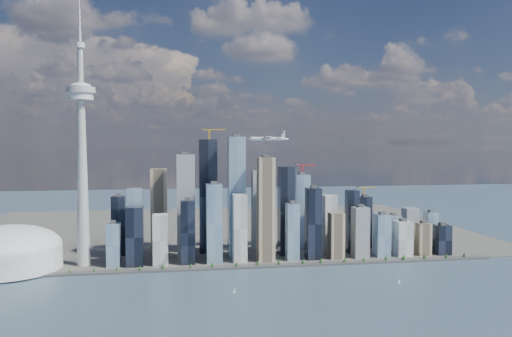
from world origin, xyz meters
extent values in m
plane|color=#33465A|center=(0.00, 0.00, 0.00)|extent=(4000.00, 4000.00, 0.00)
cube|color=#383838|center=(0.00, 250.00, 2.00)|extent=(1100.00, 22.00, 4.00)
cube|color=#4C4C47|center=(0.00, 700.00, 1.50)|extent=(1400.00, 900.00, 3.00)
cylinder|color=#3F2D1E|center=(-390.00, 250.00, 5.20)|extent=(1.00, 1.00, 2.40)
cone|color=#163F18|center=(-390.00, 250.00, 8.80)|extent=(7.20, 7.20, 8.00)
cylinder|color=#3F2D1E|center=(-303.33, 250.00, 5.20)|extent=(1.00, 1.00, 2.40)
cone|color=#163F18|center=(-303.33, 250.00, 8.80)|extent=(7.20, 7.20, 8.00)
cylinder|color=#3F2D1E|center=(-216.67, 250.00, 5.20)|extent=(1.00, 1.00, 2.40)
cone|color=#163F18|center=(-216.67, 250.00, 8.80)|extent=(7.20, 7.20, 8.00)
cylinder|color=#3F2D1E|center=(-130.00, 250.00, 5.20)|extent=(1.00, 1.00, 2.40)
cone|color=#163F18|center=(-130.00, 250.00, 8.80)|extent=(7.20, 7.20, 8.00)
cylinder|color=#3F2D1E|center=(-43.33, 250.00, 5.20)|extent=(1.00, 1.00, 2.40)
cone|color=#163F18|center=(-43.33, 250.00, 8.80)|extent=(7.20, 7.20, 8.00)
cylinder|color=#3F2D1E|center=(43.33, 250.00, 5.20)|extent=(1.00, 1.00, 2.40)
cone|color=#163F18|center=(43.33, 250.00, 8.80)|extent=(7.20, 7.20, 8.00)
cylinder|color=#3F2D1E|center=(130.00, 250.00, 5.20)|extent=(1.00, 1.00, 2.40)
cone|color=#163F18|center=(130.00, 250.00, 8.80)|extent=(7.20, 7.20, 8.00)
cylinder|color=#3F2D1E|center=(216.67, 250.00, 5.20)|extent=(1.00, 1.00, 2.40)
cone|color=#163F18|center=(216.67, 250.00, 8.80)|extent=(7.20, 7.20, 8.00)
cylinder|color=#3F2D1E|center=(303.33, 250.00, 5.20)|extent=(1.00, 1.00, 2.40)
cone|color=#163F18|center=(303.33, 250.00, 8.80)|extent=(7.20, 7.20, 8.00)
cylinder|color=#3F2D1E|center=(390.00, 250.00, 5.20)|extent=(1.00, 1.00, 2.40)
cone|color=#163F18|center=(390.00, 250.00, 8.80)|extent=(7.20, 7.20, 8.00)
cylinder|color=#3F2D1E|center=(476.67, 250.00, 5.20)|extent=(1.00, 1.00, 2.40)
cone|color=#163F18|center=(476.67, 250.00, 8.80)|extent=(7.20, 7.20, 8.00)
cube|color=black|center=(-200.00, 290.00, 62.70)|extent=(34.00, 34.00, 119.39)
cube|color=#7C9BBC|center=(-200.00, 340.00, 78.98)|extent=(30.00, 30.00, 151.96)
cube|color=silver|center=(-150.00, 290.00, 54.56)|extent=(30.00, 30.00, 103.11)
cube|color=tan|center=(-150.00, 395.00, 97.97)|extent=(36.00, 36.00, 189.94)
cube|color=slate|center=(-95.00, 340.00, 114.25)|extent=(38.00, 38.00, 222.51)
cube|color=black|center=(-95.00, 290.00, 68.12)|extent=(28.00, 28.00, 130.25)
cube|color=#7C9BBC|center=(-40.00, 290.00, 84.40)|extent=(32.00, 32.00, 162.81)
cube|color=black|center=(-40.00, 395.00, 130.53)|extent=(40.00, 40.00, 255.07)
cube|color=#7C9BBC|center=(15.00, 340.00, 133.25)|extent=(36.00, 36.00, 260.49)
cube|color=silver|center=(15.00, 290.00, 73.55)|extent=(28.00, 28.00, 141.10)
cube|color=tan|center=(70.00, 290.00, 111.54)|extent=(34.00, 34.00, 217.08)
cube|color=slate|center=(70.00, 395.00, 95.26)|extent=(30.00, 30.00, 184.52)
cube|color=black|center=(125.00, 340.00, 100.69)|extent=(32.00, 32.00, 195.37)
cube|color=#7C9BBC|center=(125.00, 290.00, 62.70)|extent=(26.00, 26.00, 119.39)
cube|color=black|center=(175.00, 290.00, 78.98)|extent=(30.00, 30.00, 151.96)
cube|color=#7C9BBC|center=(175.00, 395.00, 89.83)|extent=(34.00, 34.00, 173.66)
cube|color=silver|center=(225.00, 340.00, 68.12)|extent=(28.00, 28.00, 130.25)
cube|color=tan|center=(225.00, 290.00, 51.84)|extent=(30.00, 30.00, 97.69)
cube|color=slate|center=(275.00, 290.00, 57.27)|extent=(32.00, 32.00, 108.54)
cube|color=black|center=(275.00, 340.00, 73.55)|extent=(26.00, 26.00, 141.10)
cube|color=#7C9BBC|center=(325.00, 290.00, 49.13)|extent=(30.00, 30.00, 92.26)
cube|color=black|center=(325.00, 395.00, 62.70)|extent=(28.00, 28.00, 119.39)
cube|color=#7C9BBC|center=(375.00, 340.00, 43.70)|extent=(30.00, 30.00, 81.40)
cube|color=silver|center=(375.00, 290.00, 40.99)|extent=(34.00, 34.00, 75.98)
cube|color=tan|center=(420.00, 290.00, 38.28)|extent=(28.00, 28.00, 70.55)
cube|color=slate|center=(420.00, 340.00, 51.84)|extent=(30.00, 30.00, 97.69)
cube|color=black|center=(465.00, 290.00, 35.56)|extent=(32.00, 32.00, 65.12)
cube|color=#7C9BBC|center=(465.00, 340.00, 46.42)|extent=(26.00, 26.00, 86.83)
cube|color=black|center=(-240.00, 395.00, 68.12)|extent=(30.00, 30.00, 130.25)
cube|color=#7C9BBC|center=(-240.00, 290.00, 46.42)|extent=(26.00, 26.00, 86.83)
cube|color=orange|center=(-40.00, 395.00, 269.07)|extent=(3.00, 3.00, 22.00)
cube|color=orange|center=(-31.75, 395.00, 280.07)|extent=(55.00, 2.20, 2.20)
cube|color=#383838|center=(-56.50, 395.00, 282.07)|extent=(6.00, 4.00, 4.00)
cube|color=#B21925|center=(175.00, 395.00, 187.66)|extent=(3.00, 3.00, 22.00)
cube|color=#B21925|center=(182.20, 395.00, 198.66)|extent=(48.00, 2.20, 2.20)
cube|color=#383838|center=(160.60, 395.00, 200.66)|extent=(6.00, 4.00, 4.00)
cube|color=orange|center=(325.00, 395.00, 133.39)|extent=(3.00, 3.00, 22.00)
cube|color=orange|center=(331.75, 395.00, 144.39)|extent=(45.00, 2.20, 2.20)
cube|color=#383838|center=(311.50, 395.00, 146.39)|extent=(6.00, 4.00, 4.00)
cone|color=#A4A59F|center=(-300.00, 310.00, 173.00)|extent=(26.00, 26.00, 340.00)
cylinder|color=silver|center=(-300.00, 310.00, 343.00)|extent=(48.00, 48.00, 14.00)
cylinder|color=#A4A59F|center=(-300.00, 310.00, 355.00)|extent=(56.00, 56.00, 12.00)
ellipsoid|color=silver|center=(-300.00, 310.00, 363.00)|extent=(40.00, 40.00, 14.00)
cylinder|color=#A4A59F|center=(-300.00, 310.00, 403.00)|extent=(11.00, 11.00, 80.00)
cylinder|color=silver|center=(-300.00, 310.00, 443.00)|extent=(18.00, 18.00, 10.00)
cone|color=silver|center=(-300.00, 310.00, 501.00)|extent=(7.00, 7.00, 105.00)
cylinder|color=silver|center=(-440.00, 300.00, 25.00)|extent=(200.00, 200.00, 44.00)
ellipsoid|color=silver|center=(-440.00, 300.00, 47.00)|extent=(200.00, 200.00, 84.00)
cylinder|color=silver|center=(51.21, 171.20, 257.69)|extent=(61.85, 9.54, 7.59)
cone|color=silver|center=(19.22, 172.21, 257.69)|extent=(8.53, 7.85, 7.59)
cone|color=silver|center=(84.38, 170.15, 257.69)|extent=(12.09, 7.96, 7.59)
cube|color=silver|center=(48.84, 171.27, 261.72)|extent=(11.58, 66.65, 1.19)
cylinder|color=silver|center=(48.43, 158.24, 259.82)|extent=(13.17, 4.68, 4.27)
cylinder|color=silver|center=(49.25, 184.31, 259.82)|extent=(13.17, 4.68, 4.27)
cylinder|color=#3F3F3F|center=(41.32, 158.47, 259.82)|extent=(0.66, 9.49, 9.48)
cylinder|color=#3F3F3F|center=(42.15, 184.53, 259.82)|extent=(0.66, 9.49, 9.48)
cube|color=silver|center=(80.83, 170.26, 265.27)|extent=(6.66, 1.16, 13.04)
cube|color=silver|center=(80.83, 170.26, 271.91)|extent=(5.89, 21.49, 0.83)
cube|color=white|center=(-20.19, 89.69, 0.34)|extent=(5.16, 1.62, 0.68)
cylinder|color=#999999|center=(-20.19, 89.69, 4.28)|extent=(0.21, 0.21, 7.71)
cube|color=white|center=(276.55, 97.16, 0.35)|extent=(5.43, 2.83, 0.69)
cylinder|color=#999999|center=(276.55, 97.16, 4.33)|extent=(0.21, 0.21, 7.80)
camera|label=1|loc=(-113.82, -728.36, 251.33)|focal=35.00mm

